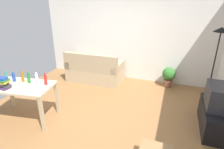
{
  "coord_description": "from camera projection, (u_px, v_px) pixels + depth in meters",
  "views": [
    {
      "loc": [
        1.39,
        -3.24,
        2.38
      ],
      "look_at": [
        0.1,
        0.5,
        0.75
      ],
      "focal_mm": 30.15,
      "sensor_mm": 36.0,
      "label": 1
    }
  ],
  "objects": [
    {
      "name": "torchiere_lamp",
      "position": [
        218.0,
        46.0,
        4.03
      ],
      "size": [
        0.32,
        0.32,
        1.81
      ],
      "color": "black",
      "rests_on": "ground_plane"
    },
    {
      "name": "desk",
      "position": [
        23.0,
        90.0,
        3.77
      ],
      "size": [
        1.28,
        0.86,
        0.76
      ],
      "rotation": [
        0.0,
        0.0,
        0.14
      ],
      "color": "#C6B28E",
      "rests_on": "ground_plane"
    },
    {
      "name": "bottle_red",
      "position": [
        46.0,
        80.0,
        3.73
      ],
      "size": [
        0.06,
        0.06,
        0.25
      ],
      "color": "#AD2323",
      "rests_on": "desk"
    },
    {
      "name": "bottle_green",
      "position": [
        29.0,
        78.0,
        3.8
      ],
      "size": [
        0.06,
        0.06,
        0.24
      ],
      "color": "#1E722D",
      "rests_on": "desk"
    },
    {
      "name": "potted_plant",
      "position": [
        169.0,
        76.0,
        5.3
      ],
      "size": [
        0.36,
        0.36,
        0.57
      ],
      "color": "brown",
      "rests_on": "ground_plane"
    },
    {
      "name": "bottle_blue",
      "position": [
        14.0,
        77.0,
        3.88
      ],
      "size": [
        0.06,
        0.06,
        0.21
      ],
      "color": "#2347A3",
      "rests_on": "desk"
    },
    {
      "name": "couch",
      "position": [
        94.0,
        71.0,
        5.68
      ],
      "size": [
        1.61,
        0.84,
        0.92
      ],
      "rotation": [
        0.0,
        0.0,
        3.14
      ],
      "color": "tan",
      "rests_on": "ground_plane"
    },
    {
      "name": "wall_rear",
      "position": [
        128.0,
        35.0,
        5.57
      ],
      "size": [
        5.2,
        0.1,
        2.7
      ],
      "primitive_type": "cube",
      "color": "silver",
      "rests_on": "ground_plane"
    },
    {
      "name": "ground_plane",
      "position": [
        100.0,
        114.0,
        4.16
      ],
      "size": [
        5.2,
        4.4,
        0.02
      ],
      "primitive_type": "cube",
      "color": "olive"
    },
    {
      "name": "book_stack",
      "position": [
        3.0,
        83.0,
        3.57
      ],
      "size": [
        0.28,
        0.2,
        0.22
      ],
      "color": "#593372",
      "rests_on": "desk"
    },
    {
      "name": "bottle_tall",
      "position": [
        6.0,
        76.0,
        3.91
      ],
      "size": [
        0.05,
        0.05,
        0.24
      ],
      "color": "teal",
      "rests_on": "desk"
    },
    {
      "name": "bottle_clear",
      "position": [
        37.0,
        79.0,
        3.77
      ],
      "size": [
        0.06,
        0.06,
        0.25
      ],
      "color": "silver",
      "rests_on": "desk"
    },
    {
      "name": "tv_stand",
      "position": [
        214.0,
        118.0,
        3.6
      ],
      "size": [
        0.44,
        1.1,
        0.48
      ],
      "rotation": [
        0.0,
        0.0,
        1.57
      ],
      "color": "black",
      "rests_on": "ground_plane"
    },
    {
      "name": "tv",
      "position": [
        219.0,
        97.0,
        3.42
      ],
      "size": [
        0.41,
        0.6,
        0.44
      ],
      "rotation": [
        0.0,
        0.0,
        1.57
      ],
      "color": "#2D2D33",
      "rests_on": "tv_stand"
    },
    {
      "name": "bottle_amber",
      "position": [
        23.0,
        77.0,
        3.85
      ],
      "size": [
        0.05,
        0.05,
        0.26
      ],
      "color": "#9E6019",
      "rests_on": "desk"
    }
  ]
}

